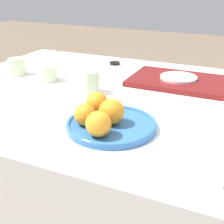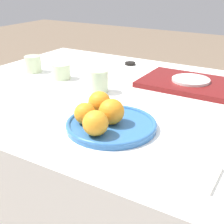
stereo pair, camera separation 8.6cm
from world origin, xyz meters
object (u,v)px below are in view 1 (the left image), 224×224
at_px(orange_1, 112,112).
at_px(side_plate, 179,77).
at_px(cup_0, 48,73).
at_px(orange_0, 85,115).
at_px(soy_dish, 115,63).
at_px(orange_2, 97,103).
at_px(serving_tray, 178,81).
at_px(fruit_platter, 112,125).
at_px(napkin, 196,167).
at_px(cup_1, 90,82).
at_px(cup_2, 17,67).
at_px(orange_3, 100,124).

bearing_deg(orange_1, side_plate, 80.73).
bearing_deg(side_plate, cup_0, -159.47).
bearing_deg(orange_0, soy_dish, 107.28).
xyz_separation_m(cup_0, soy_dish, (0.14, 0.34, -0.02)).
height_order(orange_2, cup_0, orange_2).
height_order(side_plate, cup_0, cup_0).
bearing_deg(orange_0, serving_tray, 74.40).
xyz_separation_m(fruit_platter, soy_dish, (-0.27, 0.63, -0.00)).
height_order(cup_0, napkin, cup_0).
bearing_deg(cup_1, cup_2, 170.07).
distance_m(orange_2, cup_2, 0.58).
xyz_separation_m(orange_0, napkin, (0.32, -0.07, -0.04)).
bearing_deg(cup_1, soy_dish, 101.00).
bearing_deg(serving_tray, orange_3, -97.68).
bearing_deg(cup_0, napkin, -30.14).
height_order(fruit_platter, side_plate, side_plate).
xyz_separation_m(orange_0, orange_1, (0.06, 0.04, 0.01)).
distance_m(fruit_platter, orange_2, 0.09).
bearing_deg(napkin, orange_2, 155.60).
bearing_deg(serving_tray, orange_1, -99.27).
bearing_deg(orange_3, serving_tray, 82.32).
relative_size(fruit_platter, cup_2, 3.59).
bearing_deg(orange_3, side_plate, 82.32).
bearing_deg(side_plate, soy_dish, 155.62).
bearing_deg(orange_1, cup_1, 130.13).
distance_m(orange_0, orange_2, 0.08).
bearing_deg(serving_tray, orange_2, -108.87).
distance_m(cup_2, soy_dish, 0.45).
relative_size(side_plate, napkin, 1.15).
distance_m(fruit_platter, side_plate, 0.48).
height_order(orange_1, side_plate, orange_1).
bearing_deg(side_plate, cup_1, -138.69).
height_order(cup_1, cup_2, cup_1).
height_order(orange_0, orange_2, orange_2).
bearing_deg(side_plate, orange_0, -105.60).
distance_m(fruit_platter, orange_0, 0.08).
height_order(orange_2, serving_tray, orange_2).
bearing_deg(serving_tray, cup_1, -138.69).
height_order(fruit_platter, serving_tray, same).
bearing_deg(soy_dish, orange_2, -70.84).
distance_m(fruit_platter, soy_dish, 0.68).
distance_m(serving_tray, side_plate, 0.02).
bearing_deg(orange_0, cup_2, 147.10).
xyz_separation_m(cup_0, cup_1, (0.22, -0.05, 0.01)).
bearing_deg(cup_0, orange_2, -34.98).
xyz_separation_m(orange_0, serving_tray, (0.14, 0.51, -0.03)).
bearing_deg(orange_3, cup_2, 147.15).
xyz_separation_m(side_plate, cup_1, (-0.27, -0.24, 0.02)).
bearing_deg(soy_dish, side_plate, -24.38).
relative_size(orange_2, cup_0, 0.90).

